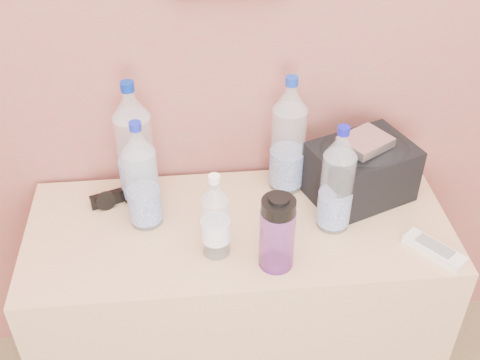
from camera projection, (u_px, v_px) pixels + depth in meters
The scene contains 11 objects.
dresser at pixel (239, 312), 1.84m from camera, with size 1.14×0.48×0.71m, color #BB7F52.
pet_large_a at pixel (142, 180), 1.55m from camera, with size 0.09×0.09×0.32m.
pet_large_b at pixel (135, 150), 1.62m from camera, with size 0.10×0.10×0.37m.
pet_large_c at pixel (288, 141), 1.66m from camera, with size 0.10×0.10×0.35m.
pet_large_d at pixel (337, 184), 1.54m from camera, with size 0.08×0.08×0.31m.
pet_small at pixel (215, 220), 1.48m from camera, with size 0.07×0.07×0.24m.
nalgene_bottle at pixel (277, 232), 1.44m from camera, with size 0.09×0.09×0.21m.
sunglasses at pixel (117, 196), 1.69m from camera, with size 0.15×0.06×0.04m, color black, non-canonical shape.
ac_remote at pixel (434, 250), 1.53m from camera, with size 0.16×0.05×0.02m, color beige.
toiletry_bag at pixel (361, 169), 1.67m from camera, with size 0.27×0.19×0.18m, color black, non-canonical shape.
foil_packet at pixel (365, 142), 1.59m from camera, with size 0.12×0.10×0.03m, color silver.
Camera 1 is at (-0.14, 0.55, 1.81)m, focal length 45.00 mm.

